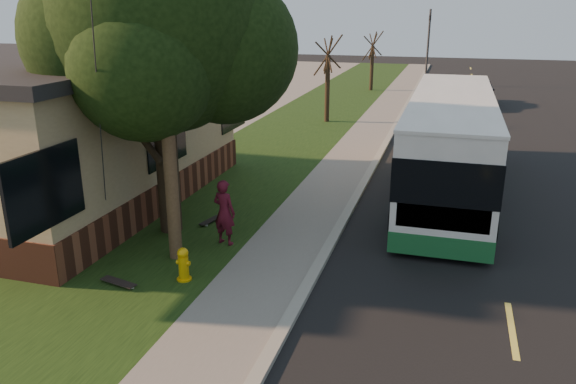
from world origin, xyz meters
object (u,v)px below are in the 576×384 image
at_px(bare_tree_near, 328,80).
at_px(skateboarder, 224,212).
at_px(leafy_tree, 162,27).
at_px(skateboard_spare, 118,282).
at_px(fire_hydrant, 183,264).
at_px(distant_car, 477,92).
at_px(traffic_signal, 428,42).
at_px(utility_pole, 162,57).
at_px(dumpster, 19,198).
at_px(bare_tree_far, 372,62).
at_px(transit_bus, 449,141).
at_px(skateboard_main, 210,220).

distance_m(bare_tree_near, skateboarder, 16.02).
distance_m(leafy_tree, skateboard_spare, 6.01).
xyz_separation_m(fire_hydrant, skateboarder, (0.10, 2.06, 0.46)).
distance_m(skateboard_spare, distant_car, 27.39).
bearing_deg(traffic_signal, utility_pole, -96.58).
bearing_deg(dumpster, fire_hydrant, -19.10).
relative_size(bare_tree_far, dumpster, 2.30).
height_order(transit_bus, skateboard_main, transit_bus).
relative_size(bare_tree_far, transit_bus, 0.36).
height_order(transit_bus, skateboarder, transit_bus).
distance_m(leafy_tree, skateboard_main, 5.13).
xyz_separation_m(traffic_signal, dumpster, (-9.03, -31.95, -2.49)).
bearing_deg(bare_tree_far, utility_pole, -90.60).
relative_size(skateboarder, dumpster, 0.93).
xyz_separation_m(utility_pole, leafy_tree, (-0.87, 1.66, 0.54)).
relative_size(leafy_tree, transit_bus, 0.69).
relative_size(bare_tree_near, skateboarder, 2.62).
xyz_separation_m(traffic_signal, skateboard_main, (-3.93, -30.74, -3.04)).
bearing_deg(leafy_tree, bare_tree_near, 87.50).
distance_m(leafy_tree, dumpster, 6.29).
distance_m(leafy_tree, transit_bus, 9.38).
relative_size(utility_pole, bare_tree_near, 2.11).
distance_m(fire_hydrant, bare_tree_far, 30.04).
height_order(bare_tree_far, skateboard_spare, bare_tree_far).
height_order(fire_hydrant, distant_car, distant_car).
distance_m(transit_bus, distant_car, 17.62).
distance_m(bare_tree_near, traffic_signal, 16.52).
xyz_separation_m(skateboarder, skateboard_main, (-0.93, 1.20, -0.76)).
bearing_deg(bare_tree_far, skateboard_main, -90.92).
bearing_deg(skateboard_spare, distant_car, 73.53).
distance_m(bare_tree_near, dumpster, 16.79).
bearing_deg(skateboarder, transit_bus, -116.60).
xyz_separation_m(leafy_tree, skateboarder, (1.67, -0.59, -4.28)).
height_order(fire_hydrant, bare_tree_near, bare_tree_near).
height_order(bare_tree_far, dumpster, bare_tree_far).
distance_m(skateboarder, skateboard_spare, 3.07).
distance_m(fire_hydrant, traffic_signal, 34.25).
xyz_separation_m(bare_tree_far, skateboard_spare, (-0.82, -30.61, -1.87)).
bearing_deg(distant_car, leafy_tree, -105.57).
height_order(skateboarder, skateboard_spare, skateboarder).
bearing_deg(bare_tree_near, bare_tree_far, 87.61).
bearing_deg(fire_hydrant, utility_pole, 125.38).
xyz_separation_m(fire_hydrant, traffic_signal, (3.10, 34.00, 2.73)).
xyz_separation_m(utility_pole, dumpster, (-5.23, 1.06, -3.95)).
bearing_deg(distant_car, bare_tree_far, 151.77).
xyz_separation_m(leafy_tree, bare_tree_near, (0.67, 15.35, -3.02)).
height_order(utility_pole, transit_bus, utility_pole).
xyz_separation_m(fire_hydrant, distant_car, (6.54, 25.65, 0.39)).
xyz_separation_m(fire_hydrant, utility_pole, (-0.71, 0.99, 4.20)).
relative_size(traffic_signal, skateboard_main, 6.65).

